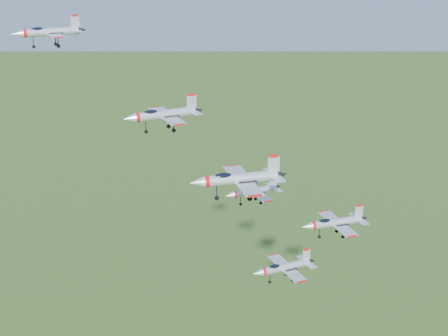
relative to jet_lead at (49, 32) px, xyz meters
name	(u,v)px	position (x,y,z in m)	size (l,w,h in m)	color
jet_lead	(49,32)	(0.00, 0.00, 0.00)	(12.13, 10.01, 3.24)	silver
jet_left_high	(163,114)	(14.76, -13.79, -12.02)	(13.57, 11.17, 3.63)	silver
jet_right_high	(238,178)	(17.91, -36.33, -15.42)	(13.50, 11.27, 3.61)	silver
jet_left_low	(253,191)	(31.80, -11.92, -28.67)	(11.54, 9.50, 3.09)	silver
jet_right_low	(284,267)	(28.80, -29.88, -34.36)	(11.23, 9.23, 3.01)	silver
jet_trail	(334,222)	(44.05, -20.38, -33.48)	(13.25, 10.98, 3.54)	silver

